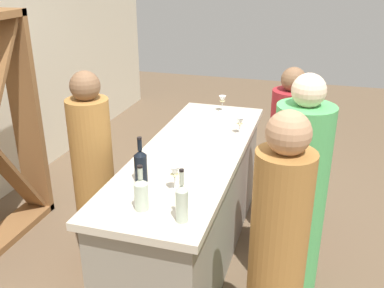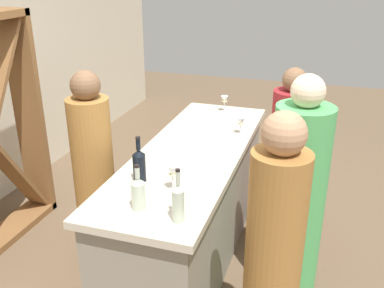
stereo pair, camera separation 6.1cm
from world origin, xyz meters
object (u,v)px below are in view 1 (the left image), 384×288
Objects in this scene: wine_glass_near_left at (240,123)px; wine_glass_near_right at (222,100)px; person_center_guest at (297,200)px; wine_bottle_leftmost_clear_pale at (182,202)px; wine_glass_near_center at (175,173)px; wine_bottle_center_near_black at (141,165)px; person_right_guest at (277,264)px; person_left_guest at (286,163)px; wine_bottle_second_left_clear_pale at (141,193)px; person_server_behind at (94,179)px.

wine_glass_near_left is 0.92× the size of wine_glass_near_right.
person_center_guest is at bearing -140.21° from wine_glass_near_left.
person_center_guest is (0.75, -0.58, -0.31)m from wine_bottle_leftmost_clear_pale.
wine_glass_near_left is (1.38, -0.05, -0.02)m from wine_bottle_leftmost_clear_pale.
wine_bottle_center_near_black is at bearing 77.02° from wine_glass_near_center.
person_right_guest reaches higher than wine_glass_near_right.
wine_bottle_center_near_black is 0.20× the size of person_left_guest.
person_left_guest reaches higher than wine_bottle_leftmost_clear_pale.
person_right_guest is (-1.90, -0.74, -0.29)m from wine_glass_near_right.
person_center_guest is (0.70, -0.84, -0.30)m from wine_bottle_second_left_clear_pale.
wine_bottle_center_near_black is 1.03m from person_right_guest.
wine_glass_near_left is at bearing -153.05° from wine_glass_near_right.
wine_bottle_center_near_black is at bearing 156.16° from wine_glass_near_left.
person_right_guest is 1.04× the size of person_server_behind.
wine_bottle_second_left_clear_pale is at bearing 84.04° from person_left_guest.
wine_bottle_second_left_clear_pale is 1.86m from wine_glass_near_right.
wine_bottle_second_left_clear_pale is at bearing 178.73° from wine_glass_near_right.
wine_bottle_second_left_clear_pale is 1.67× the size of wine_glass_near_center.
wine_glass_near_right is (1.60, 0.07, -0.01)m from wine_glass_near_center.
person_left_guest is at bearing -96.27° from person_right_guest.
wine_bottle_center_near_black is at bearing 72.54° from person_left_guest.
person_server_behind is (-1.24, 0.70, -0.32)m from wine_glass_near_right.
wine_glass_near_center is at bearing -34.02° from person_right_guest.
person_center_guest is (-0.64, -0.53, -0.29)m from wine_glass_near_left.
wine_bottle_leftmost_clear_pale is at bearing -35.94° from person_server_behind.
person_server_behind is (0.66, 1.44, -0.03)m from person_right_guest.
person_server_behind is (-0.08, 1.50, -0.02)m from person_center_guest.
person_center_guest is 1.04× the size of person_server_behind.
person_right_guest is (-1.42, -0.08, 0.06)m from person_left_guest.
person_right_guest is at bearing -93.08° from wine_bottle_second_left_clear_pale.
wine_bottle_second_left_clear_pale is at bearing -12.53° from person_right_guest.
person_left_guest is (0.04, -0.39, -0.33)m from wine_glass_near_left.
person_center_guest reaches higher than wine_glass_near_right.
wine_bottle_center_near_black is 1.11m from wine_glass_near_left.
person_left_guest is at bearing -83.49° from wine_glass_near_left.
person_server_behind is at bearing 60.20° from wine_bottle_center_near_black.
person_center_guest reaches higher than wine_glass_near_left.
wine_bottle_second_left_clear_pale reaches higher than wine_glass_near_left.
person_right_guest is at bearing -89.20° from wine_bottle_leftmost_clear_pale.
wine_glass_near_left is 0.09× the size of person_center_guest.
wine_glass_near_left is at bearing -13.05° from wine_bottle_second_left_clear_pale.
wine_bottle_leftmost_clear_pale reaches higher than wine_glass_near_left.
person_right_guest reaches higher than wine_glass_near_left.
wine_glass_near_center is 0.10× the size of person_right_guest.
wine_glass_near_left is 1.48m from person_right_guest.
wine_bottle_center_near_black is at bearing 35.83° from person_center_guest.
wine_bottle_center_near_black is 2.16× the size of wine_glass_near_left.
wine_bottle_leftmost_clear_pale is at bearing 177.85° from wine_glass_near_left.
wine_bottle_leftmost_clear_pale is at bearing -133.22° from wine_bottle_center_near_black.
person_server_behind is at bearing 150.41° from wine_glass_near_right.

